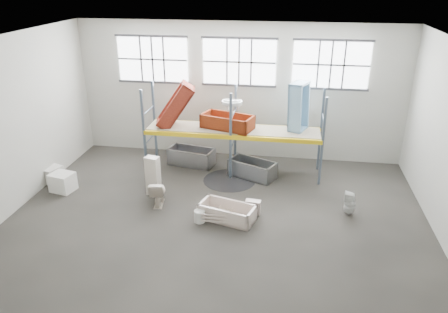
% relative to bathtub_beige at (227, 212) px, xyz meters
% --- Properties ---
extents(floor, '(12.00, 10.00, 0.10)m').
position_rel_bathtub_beige_xyz_m(floor, '(-0.30, -0.22, -0.28)').
color(floor, '#49453E').
rests_on(floor, ground).
extents(ceiling, '(12.00, 10.00, 0.10)m').
position_rel_bathtub_beige_xyz_m(ceiling, '(-0.30, -0.22, 4.82)').
color(ceiling, silver).
rests_on(ceiling, ground).
extents(wall_back, '(12.00, 0.10, 5.00)m').
position_rel_bathtub_beige_xyz_m(wall_back, '(-0.30, 4.83, 2.27)').
color(wall_back, beige).
rests_on(wall_back, ground).
extents(wall_front, '(12.00, 0.10, 5.00)m').
position_rel_bathtub_beige_xyz_m(wall_front, '(-0.30, -5.27, 2.27)').
color(wall_front, '#A6A59A').
rests_on(wall_front, ground).
extents(wall_left, '(0.10, 10.00, 5.00)m').
position_rel_bathtub_beige_xyz_m(wall_left, '(-6.35, -0.22, 2.27)').
color(wall_left, '#A9A89E').
rests_on(wall_left, ground).
extents(window_left, '(2.60, 0.04, 1.60)m').
position_rel_bathtub_beige_xyz_m(window_left, '(-3.50, 4.72, 3.37)').
color(window_left, white).
rests_on(window_left, wall_back).
extents(window_mid, '(2.60, 0.04, 1.60)m').
position_rel_bathtub_beige_xyz_m(window_mid, '(-0.30, 4.72, 3.37)').
color(window_mid, white).
rests_on(window_mid, wall_back).
extents(window_right, '(2.60, 0.04, 1.60)m').
position_rel_bathtub_beige_xyz_m(window_right, '(2.90, 4.72, 3.37)').
color(window_right, white).
rests_on(window_right, wall_back).
extents(rack_upright_la, '(0.08, 0.08, 3.00)m').
position_rel_bathtub_beige_xyz_m(rack_upright_la, '(-3.30, 2.68, 1.27)').
color(rack_upright_la, slate).
rests_on(rack_upright_la, floor).
extents(rack_upright_lb, '(0.08, 0.08, 3.00)m').
position_rel_bathtub_beige_xyz_m(rack_upright_lb, '(-3.30, 3.88, 1.27)').
color(rack_upright_lb, slate).
rests_on(rack_upright_lb, floor).
extents(rack_upright_ma, '(0.08, 0.08, 3.00)m').
position_rel_bathtub_beige_xyz_m(rack_upright_ma, '(-0.30, 2.68, 1.27)').
color(rack_upright_ma, slate).
rests_on(rack_upright_ma, floor).
extents(rack_upright_mb, '(0.08, 0.08, 3.00)m').
position_rel_bathtub_beige_xyz_m(rack_upright_mb, '(-0.30, 3.88, 1.27)').
color(rack_upright_mb, slate).
rests_on(rack_upright_mb, floor).
extents(rack_upright_ra, '(0.08, 0.08, 3.00)m').
position_rel_bathtub_beige_xyz_m(rack_upright_ra, '(2.70, 2.68, 1.27)').
color(rack_upright_ra, slate).
rests_on(rack_upright_ra, floor).
extents(rack_upright_rb, '(0.08, 0.08, 3.00)m').
position_rel_bathtub_beige_xyz_m(rack_upright_rb, '(2.70, 3.88, 1.27)').
color(rack_upright_rb, slate).
rests_on(rack_upright_rb, floor).
extents(rack_beam_front, '(6.00, 0.10, 0.14)m').
position_rel_bathtub_beige_xyz_m(rack_beam_front, '(-0.30, 2.68, 1.27)').
color(rack_beam_front, yellow).
rests_on(rack_beam_front, floor).
extents(rack_beam_back, '(6.00, 0.10, 0.14)m').
position_rel_bathtub_beige_xyz_m(rack_beam_back, '(-0.30, 3.88, 1.27)').
color(rack_beam_back, yellow).
rests_on(rack_beam_back, floor).
extents(shelf_deck, '(5.90, 1.10, 0.03)m').
position_rel_bathtub_beige_xyz_m(shelf_deck, '(-0.30, 3.28, 1.35)').
color(shelf_deck, gray).
rests_on(shelf_deck, floor).
extents(wet_patch, '(1.80, 1.80, 0.00)m').
position_rel_bathtub_beige_xyz_m(wet_patch, '(-0.30, 2.48, -0.23)').
color(wet_patch, black).
rests_on(wet_patch, floor).
extents(bathtub_beige, '(1.72, 1.14, 0.46)m').
position_rel_bathtub_beige_xyz_m(bathtub_beige, '(0.00, 0.00, 0.00)').
color(bathtub_beige, beige).
rests_on(bathtub_beige, floor).
extents(cistern_spare, '(0.46, 0.25, 0.42)m').
position_rel_bathtub_beige_xyz_m(cistern_spare, '(0.71, 0.32, 0.05)').
color(cistern_spare, beige).
rests_on(cistern_spare, bathtub_beige).
extents(sink_in_tub, '(0.45, 0.45, 0.15)m').
position_rel_bathtub_beige_xyz_m(sink_in_tub, '(-0.08, 0.29, -0.07)').
color(sink_in_tub, '#F5E1C9').
rests_on(sink_in_tub, bathtub_beige).
extents(toilet_beige, '(0.55, 0.84, 0.80)m').
position_rel_bathtub_beige_xyz_m(toilet_beige, '(-2.21, 0.53, 0.17)').
color(toilet_beige, beige).
rests_on(toilet_beige, floor).
extents(cistern_tall, '(0.47, 0.36, 1.30)m').
position_rel_bathtub_beige_xyz_m(cistern_tall, '(-2.54, 1.12, 0.42)').
color(cistern_tall, beige).
rests_on(cistern_tall, floor).
extents(toilet_white, '(0.36, 0.35, 0.72)m').
position_rel_bathtub_beige_xyz_m(toilet_white, '(3.48, 0.82, 0.13)').
color(toilet_white, white).
rests_on(toilet_white, floor).
extents(steel_tub_left, '(1.77, 1.09, 0.60)m').
position_rel_bathtub_beige_xyz_m(steel_tub_left, '(-1.88, 3.61, 0.07)').
color(steel_tub_left, '#B3B4BA').
rests_on(steel_tub_left, floor).
extents(steel_tub_right, '(1.75, 1.33, 0.58)m').
position_rel_bathtub_beige_xyz_m(steel_tub_right, '(0.43, 2.91, 0.06)').
color(steel_tub_right, '#B2B6BB').
rests_on(steel_tub_right, floor).
extents(rust_tub_flat, '(1.93, 1.32, 0.49)m').
position_rel_bathtub_beige_xyz_m(rust_tub_flat, '(-0.50, 3.30, 1.59)').
color(rust_tub_flat, maroon).
rests_on(rust_tub_flat, shelf_deck).
extents(rust_tub_tilted, '(1.54, 1.12, 1.69)m').
position_rel_bathtub_beige_xyz_m(rust_tub_tilted, '(-2.32, 3.33, 2.06)').
color(rust_tub_tilted, maroon).
rests_on(rust_tub_tilted, shelf_deck).
extents(sink_on_shelf, '(0.70, 0.54, 0.61)m').
position_rel_bathtub_beige_xyz_m(sink_on_shelf, '(-0.31, 3.02, 1.86)').
color(sink_on_shelf, silver).
rests_on(sink_on_shelf, rust_tub_flat).
extents(blue_tub_upright, '(0.78, 0.91, 1.67)m').
position_rel_bathtub_beige_xyz_m(blue_tub_upright, '(1.88, 3.53, 2.16)').
color(blue_tub_upright, '#7DADCF').
rests_on(blue_tub_upright, shelf_deck).
extents(bucket, '(0.34, 0.34, 0.36)m').
position_rel_bathtub_beige_xyz_m(bucket, '(-0.76, -0.26, -0.05)').
color(bucket, beige).
rests_on(bucket, floor).
extents(carton_near, '(0.81, 0.74, 0.60)m').
position_rel_bathtub_beige_xyz_m(carton_near, '(-5.54, 0.91, 0.07)').
color(carton_near, white).
rests_on(carton_near, floor).
extents(carton_far, '(0.79, 0.79, 0.52)m').
position_rel_bathtub_beige_xyz_m(carton_far, '(-6.27, 1.49, 0.03)').
color(carton_far, silver).
rests_on(carton_far, floor).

